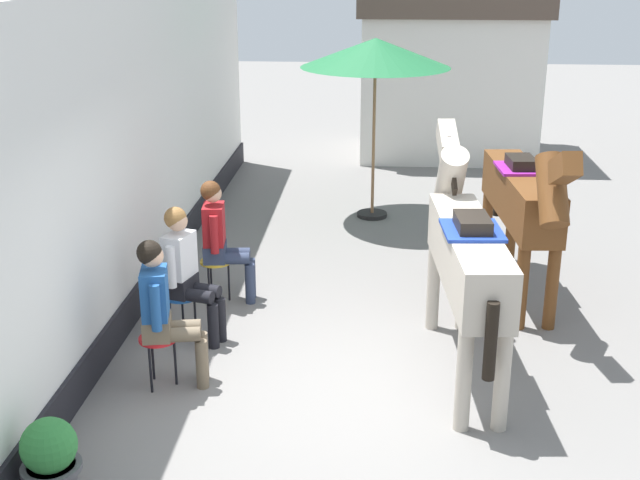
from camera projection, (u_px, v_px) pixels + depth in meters
ground_plane at (364, 273)px, 10.13m from camera, size 40.00×40.00×0.00m
pub_facade_wall at (110, 179)px, 8.39m from camera, size 0.34×14.00×3.40m
distant_cottage at (448, 58)px, 15.57m from camera, size 3.40×2.60×3.50m
seated_visitor_near at (163, 306)px, 7.29m from camera, size 0.61×0.48×1.39m
seated_visitor_middle at (186, 268)px, 8.17m from camera, size 0.61×0.48×1.39m
seated_visitor_far at (220, 235)px, 9.10m from camera, size 0.61×0.49×1.39m
saddled_horse_near at (466, 251)px, 7.50m from camera, size 0.60×3.00×2.06m
saddled_horse_far at (523, 198)px, 9.09m from camera, size 0.59×3.00×2.06m
flower_planter_near at (50, 459)px, 5.87m from camera, size 0.43×0.43×0.64m
cafe_parasol at (375, 54)px, 11.52m from camera, size 2.10×2.10×2.58m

